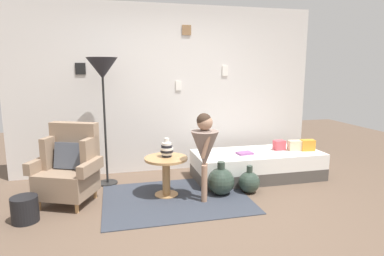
% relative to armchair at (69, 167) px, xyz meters
% --- Properties ---
extents(ground_plane, '(12.00, 12.00, 0.00)m').
position_rel_armchair_xyz_m(ground_plane, '(1.41, -0.89, -0.44)').
color(ground_plane, brown).
extents(gallery_wall, '(4.80, 0.12, 2.60)m').
position_rel_armchair_xyz_m(gallery_wall, '(1.41, 1.06, 0.86)').
color(gallery_wall, silver).
rests_on(gallery_wall, ground).
extents(rug, '(1.81, 1.37, 0.01)m').
position_rel_armchair_xyz_m(rug, '(1.28, -0.24, -0.43)').
color(rug, '#333842').
rests_on(rug, ground).
extents(armchair, '(0.89, 0.80, 0.97)m').
position_rel_armchair_xyz_m(armchair, '(0.00, 0.00, 0.00)').
color(armchair, tan).
rests_on(armchair, ground).
extents(daybed, '(1.90, 0.80, 0.40)m').
position_rel_armchair_xyz_m(daybed, '(2.63, 0.28, -0.24)').
color(daybed, '#4C4742').
rests_on(daybed, ground).
extents(pillow_head, '(0.22, 0.15, 0.17)m').
position_rel_armchair_xyz_m(pillow_head, '(3.40, 0.18, 0.04)').
color(pillow_head, orange).
rests_on(pillow_head, daybed).
extents(pillow_mid, '(0.22, 0.14, 0.15)m').
position_rel_armchair_xyz_m(pillow_mid, '(3.22, 0.23, 0.04)').
color(pillow_mid, beige).
rests_on(pillow_mid, daybed).
extents(pillow_back, '(0.17, 0.12, 0.15)m').
position_rel_armchair_xyz_m(pillow_back, '(3.00, 0.32, 0.03)').
color(pillow_back, '#D64C56').
rests_on(pillow_back, daybed).
extents(side_table, '(0.55, 0.55, 0.51)m').
position_rel_armchair_xyz_m(side_table, '(1.18, -0.09, -0.07)').
color(side_table, tan).
rests_on(side_table, ground).
extents(vase_striped, '(0.16, 0.16, 0.25)m').
position_rel_armchair_xyz_m(vase_striped, '(1.20, -0.06, 0.17)').
color(vase_striped, black).
rests_on(vase_striped, side_table).
extents(floor_lamp, '(0.42, 0.42, 1.78)m').
position_rel_armchair_xyz_m(floor_lamp, '(0.43, 0.55, 1.13)').
color(floor_lamp, black).
rests_on(floor_lamp, ground).
extents(person_child, '(0.34, 0.34, 1.11)m').
position_rel_armchair_xyz_m(person_child, '(1.61, -0.37, 0.27)').
color(person_child, '#A37A60').
rests_on(person_child, ground).
extents(book_on_daybed, '(0.24, 0.19, 0.03)m').
position_rel_armchair_xyz_m(book_on_daybed, '(2.39, 0.21, -0.02)').
color(book_on_daybed, '#90538F').
rests_on(book_on_daybed, daybed).
extents(demijohn_near, '(0.36, 0.36, 0.44)m').
position_rel_armchair_xyz_m(demijohn_near, '(1.88, -0.23, -0.26)').
color(demijohn_near, '#2D3D33').
rests_on(demijohn_near, ground).
extents(demijohn_far, '(0.28, 0.28, 0.37)m').
position_rel_armchair_xyz_m(demijohn_far, '(2.27, -0.25, -0.29)').
color(demijohn_far, '#2D3D33').
rests_on(demijohn_far, ground).
extents(magazine_basket, '(0.28, 0.28, 0.28)m').
position_rel_armchair_xyz_m(magazine_basket, '(-0.42, -0.46, -0.30)').
color(magazine_basket, black).
rests_on(magazine_basket, ground).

